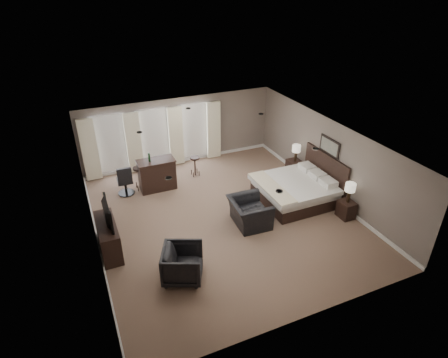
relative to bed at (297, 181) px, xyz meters
name	(u,v)px	position (x,y,z in m)	size (l,w,h in m)	color
room	(223,180)	(-2.58, 0.05, 0.57)	(7.60, 8.60, 2.64)	#765C4B
window_bay	(155,139)	(-3.58, 4.16, 0.47)	(5.25, 0.20, 2.30)	silver
bed	(297,181)	(0.00, 0.00, 0.00)	(2.31, 2.20, 1.47)	silver
nightstand_near	(346,209)	(0.89, -1.45, -0.46)	(0.41, 0.50, 0.55)	black
nightstand_far	(294,168)	(0.89, 1.45, -0.42)	(0.46, 0.57, 0.62)	black
lamp_near	(349,193)	(0.89, -1.45, 0.13)	(0.31, 0.31, 0.64)	beige
lamp_far	(296,153)	(0.89, 1.45, 0.20)	(0.30, 0.30, 0.62)	beige
wall_art	(329,146)	(1.12, 0.00, 1.02)	(0.04, 0.96, 0.56)	slate
dresser	(108,237)	(-6.03, -0.18, -0.29)	(0.49, 1.51, 0.88)	black
tv	(105,222)	(-6.03, -0.18, 0.22)	(1.12, 0.64, 0.15)	black
armchair_near	(249,208)	(-2.00, -0.57, -0.19)	(1.23, 0.80, 1.08)	black
armchair_far	(183,262)	(-4.52, -1.95, -0.25)	(0.94, 0.88, 0.96)	black
bar_counter	(157,174)	(-3.97, 2.57, -0.18)	(1.26, 0.66, 1.10)	black
bar_stool_left	(140,178)	(-4.53, 2.78, -0.31)	(0.40, 0.40, 0.84)	black
bar_stool_right	(195,166)	(-2.45, 2.97, -0.36)	(0.35, 0.35, 0.74)	black
desk_chair	(125,180)	(-5.06, 2.65, -0.19)	(0.55, 0.55, 1.09)	black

